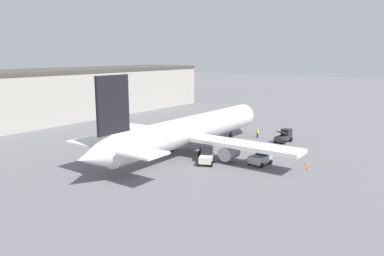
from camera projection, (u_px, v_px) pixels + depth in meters
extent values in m
plane|color=slate|center=(192.00, 152.00, 54.05)|extent=(400.00, 400.00, 0.00)
cube|color=#ADA89E|center=(63.00, 95.00, 82.79)|extent=(74.61, 16.88, 9.99)
cube|color=#47423D|center=(62.00, 71.00, 81.75)|extent=(74.61, 17.21, 0.70)
cylinder|color=silver|center=(192.00, 129.00, 53.40)|extent=(31.08, 4.49, 3.87)
cone|color=silver|center=(248.00, 114.00, 66.98)|extent=(3.17, 3.86, 3.80)
cone|color=silver|center=(94.00, 156.00, 39.37)|extent=(4.33, 3.76, 3.68)
cube|color=silver|center=(137.00, 128.00, 57.65)|extent=(3.71, 14.83, 0.50)
cube|color=silver|center=(245.00, 145.00, 46.96)|extent=(3.71, 14.83, 0.50)
cylinder|color=#ADADB2|center=(148.00, 139.00, 56.63)|extent=(2.65, 1.91, 1.85)
cylinder|color=#ADADB2|center=(229.00, 153.00, 48.48)|extent=(2.65, 1.91, 1.85)
cube|color=black|center=(113.00, 105.00, 40.68)|extent=(4.49, 0.45, 6.41)
cube|color=silver|center=(90.00, 142.00, 44.05)|extent=(3.58, 4.72, 0.24)
cube|color=silver|center=(143.00, 153.00, 39.16)|extent=(3.58, 4.72, 0.24)
cylinder|color=#38383D|center=(231.00, 134.00, 62.80)|extent=(0.28, 0.28, 1.37)
cylinder|color=black|center=(231.00, 136.00, 62.86)|extent=(0.71, 0.36, 0.70)
cylinder|color=#38383D|center=(200.00, 152.00, 51.23)|extent=(0.28, 0.28, 1.37)
cylinder|color=black|center=(200.00, 154.00, 51.28)|extent=(0.91, 0.37, 0.90)
cylinder|color=#38383D|center=(172.00, 147.00, 54.12)|extent=(0.28, 0.28, 1.37)
cylinder|color=black|center=(172.00, 148.00, 54.17)|extent=(0.91, 0.37, 0.90)
cylinder|color=#1E2338|center=(257.00, 135.00, 62.92)|extent=(0.28, 0.28, 0.85)
cylinder|color=yellow|center=(258.00, 131.00, 62.77)|extent=(0.39, 0.39, 0.68)
sphere|color=tan|center=(258.00, 128.00, 62.69)|extent=(0.25, 0.25, 0.25)
cube|color=beige|center=(206.00, 159.00, 47.70)|extent=(3.10, 2.62, 0.81)
cube|color=black|center=(207.00, 150.00, 48.23)|extent=(1.69, 1.80, 1.15)
cylinder|color=black|center=(213.00, 160.00, 48.54)|extent=(0.78, 0.58, 0.74)
cylinder|color=black|center=(201.00, 159.00, 48.82)|extent=(0.78, 0.58, 0.74)
cylinder|color=black|center=(211.00, 164.00, 46.74)|extent=(0.78, 0.58, 0.74)
cylinder|color=black|center=(199.00, 163.00, 47.01)|extent=(0.78, 0.58, 0.74)
cube|color=#2D2D33|center=(283.00, 138.00, 59.74)|extent=(3.47, 1.70, 0.69)
cube|color=black|center=(286.00, 132.00, 60.27)|extent=(1.58, 1.40, 0.99)
cube|color=#333333|center=(282.00, 133.00, 59.12)|extent=(2.17, 1.17, 0.80)
cylinder|color=black|center=(291.00, 139.00, 60.20)|extent=(0.76, 0.34, 0.74)
cylinder|color=black|center=(283.00, 138.00, 61.13)|extent=(0.76, 0.34, 0.74)
cylinder|color=black|center=(284.00, 142.00, 58.48)|extent=(0.76, 0.34, 0.74)
cylinder|color=black|center=(276.00, 141.00, 59.42)|extent=(0.76, 0.34, 0.74)
cube|color=#B2B2B7|center=(260.00, 159.00, 47.66)|extent=(3.19, 2.12, 0.89)
cube|color=black|center=(264.00, 149.00, 48.06)|extent=(1.49, 1.76, 1.27)
cylinder|color=black|center=(271.00, 162.00, 47.90)|extent=(0.64, 0.34, 0.61)
cylinder|color=black|center=(259.00, 159.00, 49.11)|extent=(0.64, 0.34, 0.61)
cylinder|color=black|center=(262.00, 165.00, 46.38)|extent=(0.64, 0.34, 0.61)
cylinder|color=black|center=(249.00, 163.00, 47.60)|extent=(0.64, 0.34, 0.61)
cone|color=#EF590F|center=(308.00, 167.00, 45.86)|extent=(0.36, 0.36, 0.55)
cone|color=#EF590F|center=(306.00, 163.00, 47.37)|extent=(0.36, 0.36, 0.55)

